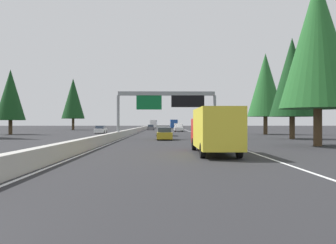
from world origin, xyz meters
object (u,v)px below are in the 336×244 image
(pickup_near_right, at_px, (178,127))
(sedan_mid_center, at_px, (151,127))
(minivan_mid_right, at_px, (163,130))
(conifer_right_foreground, at_px, (318,42))
(box_truck_distant_a, at_px, (214,129))
(bus_far_right, at_px, (174,123))
(conifer_left_far, at_px, (73,99))
(sedan_near_center, at_px, (165,134))
(conifer_right_near, at_px, (292,77))
(conifer_left_mid, at_px, (10,95))
(sign_gantry_overhead, at_px, (168,101))
(oncoming_near, at_px, (101,130))
(box_truck_far_left, at_px, (154,124))
(sedan_distant_b, at_px, (163,129))
(conifer_right_mid, at_px, (265,85))

(pickup_near_right, distance_m, sedan_mid_center, 16.89)
(minivan_mid_right, distance_m, conifer_right_foreground, 28.58)
(box_truck_distant_a, relative_size, sedan_mid_center, 1.93)
(bus_far_right, bearing_deg, conifer_left_far, 137.16)
(pickup_near_right, bearing_deg, box_truck_distant_a, 179.85)
(sedan_near_center, xyz_separation_m, conifer_right_near, (2.20, -16.09, 7.08))
(conifer_left_mid, bearing_deg, minivan_mid_right, -103.21)
(minivan_mid_right, height_order, bus_far_right, bus_far_right)
(conifer_right_foreground, bearing_deg, minivan_mid_right, 29.54)
(pickup_near_right, bearing_deg, bus_far_right, -0.36)
(sedan_near_center, height_order, bus_far_right, bus_far_right)
(conifer_right_foreground, bearing_deg, sign_gantry_overhead, 42.16)
(sedan_mid_center, bearing_deg, oncoming_near, 164.23)
(pickup_near_right, bearing_deg, sedan_near_center, 175.17)
(sedan_near_center, height_order, box_truck_far_left, box_truck_far_left)
(box_truck_far_left, xyz_separation_m, oncoming_near, (-59.02, 8.37, -0.93))
(bus_far_right, bearing_deg, sedan_distant_b, 175.78)
(sedan_mid_center, xyz_separation_m, conifer_left_far, (0.91, 21.71, 8.08))
(box_truck_distant_a, bearing_deg, pickup_near_right, -0.15)
(minivan_mid_right, height_order, sedan_mid_center, minivan_mid_right)
(box_truck_distant_a, distance_m, sedan_mid_center, 73.83)
(sedan_distant_b, relative_size, conifer_left_far, 0.31)
(sedan_mid_center, bearing_deg, sedan_near_center, -176.19)
(sign_gantry_overhead, bearing_deg, conifer_left_far, 26.02)
(bus_far_right, height_order, conifer_right_mid, conifer_right_mid)
(minivan_mid_right, height_order, pickup_near_right, pickup_near_right)
(sedan_near_center, bearing_deg, oncoming_near, 25.88)
(minivan_mid_right, bearing_deg, sign_gantry_overhead, -176.09)
(box_truck_far_left, xyz_separation_m, conifer_right_foreground, (-95.26, -17.00, 7.44))
(sedan_near_center, relative_size, conifer_right_near, 0.34)
(sedan_near_center, xyz_separation_m, conifer_left_far, (55.72, 25.36, 8.08))
(sign_gantry_overhead, relative_size, sedan_mid_center, 2.88)
(box_truck_far_left, relative_size, conifer_right_near, 0.67)
(conifer_left_far, bearing_deg, oncoming_near, -156.69)
(sign_gantry_overhead, distance_m, oncoming_near, 25.68)
(sedan_distant_b, bearing_deg, box_truck_distant_a, -176.47)
(sedan_mid_center, relative_size, conifer_left_far, 0.31)
(conifer_right_mid, distance_m, conifer_left_mid, 44.09)
(bus_far_right, height_order, conifer_right_near, conifer_right_near)
(box_truck_far_left, bearing_deg, sedan_distant_b, -175.80)
(conifer_left_mid, bearing_deg, conifer_right_foreground, -127.04)
(minivan_mid_right, distance_m, conifer_left_far, 50.58)
(box_truck_distant_a, distance_m, conifer_right_mid, 40.64)
(minivan_mid_right, xyz_separation_m, sedan_distant_b, (22.95, -0.07, -0.27))
(oncoming_near, distance_m, conifer_right_mid, 31.33)
(pickup_near_right, bearing_deg, oncoming_near, 133.24)
(sedan_mid_center, distance_m, bus_far_right, 33.02)
(box_truck_distant_a, relative_size, minivan_mid_right, 1.70)
(minivan_mid_right, height_order, conifer_left_far, conifer_left_far)
(box_truck_far_left, relative_size, conifer_right_foreground, 0.57)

